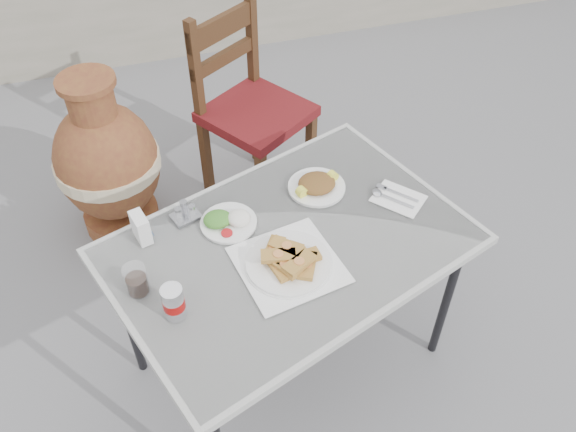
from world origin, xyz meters
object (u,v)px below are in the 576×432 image
object	(u,v)px
pide_plate	(289,259)
terracotta_urn	(108,163)
salad_chopped_plate	(317,185)
condiment_caddy	(185,213)
cafe_table	(290,252)
cola_glass	(137,281)
salad_rice_plate	(228,220)
soda_can	(174,302)
napkin_holder	(141,228)
chair	(250,108)

from	to	relation	value
pide_plate	terracotta_urn	xyz separation A→B (m)	(-0.53, 1.07, -0.34)
salad_chopped_plate	condiment_caddy	world-z (taller)	condiment_caddy
cafe_table	cola_glass	world-z (taller)	cola_glass
pide_plate	salad_rice_plate	xyz separation A→B (m)	(-0.14, 0.23, -0.01)
soda_can	condiment_caddy	xyz separation A→B (m)	(0.10, 0.39, -0.04)
pide_plate	cola_glass	size ratio (longest dim) A/B	3.52
soda_can	cola_glass	size ratio (longest dim) A/B	1.15
cafe_table	salad_rice_plate	bearing A→B (deg)	141.05
napkin_holder	terracotta_urn	bearing A→B (deg)	82.76
soda_can	chair	distance (m)	1.36
pide_plate	terracotta_urn	size ratio (longest dim) A/B	0.43
salad_chopped_plate	condiment_caddy	distance (m)	0.47
soda_can	chair	bearing A→B (deg)	66.51
pide_plate	cola_glass	bearing A→B (deg)	175.71
napkin_holder	terracotta_urn	size ratio (longest dim) A/B	0.12
salad_chopped_plate	napkin_holder	distance (m)	0.63
napkin_holder	chair	bearing A→B (deg)	42.03
salad_chopped_plate	terracotta_urn	distance (m)	1.11
soda_can	napkin_holder	size ratio (longest dim) A/B	1.17
cola_glass	condiment_caddy	world-z (taller)	cola_glass
salad_rice_plate	napkin_holder	bearing A→B (deg)	176.16
napkin_holder	chair	distance (m)	1.09
soda_can	chair	world-z (taller)	chair
cola_glass	condiment_caddy	size ratio (longest dim) A/B	0.90
condiment_caddy	pide_plate	bearing A→B (deg)	-47.77
cafe_table	soda_can	size ratio (longest dim) A/B	11.51
cafe_table	chair	distance (m)	1.06
napkin_holder	condiment_caddy	distance (m)	0.16
cafe_table	cola_glass	bearing A→B (deg)	-173.63
pide_plate	condiment_caddy	distance (m)	0.41
cola_glass	terracotta_urn	size ratio (longest dim) A/B	0.12
soda_can	terracotta_urn	bearing A→B (deg)	97.82
salad_rice_plate	soda_can	size ratio (longest dim) A/B	1.64
salad_rice_plate	terracotta_urn	xyz separation A→B (m)	(-0.39, 0.84, -0.33)
pide_plate	condiment_caddy	world-z (taller)	condiment_caddy
pide_plate	salad_rice_plate	distance (m)	0.27
cafe_table	terracotta_urn	bearing A→B (deg)	119.85
salad_rice_plate	condiment_caddy	world-z (taller)	condiment_caddy
soda_can	terracotta_urn	distance (m)	1.23
pide_plate	chair	bearing A→B (deg)	82.08
napkin_holder	terracotta_urn	xyz separation A→B (m)	(-0.11, 0.82, -0.37)
napkin_holder	soda_can	bearing A→B (deg)	-95.81
salad_rice_plate	salad_chopped_plate	world-z (taller)	salad_rice_plate
chair	terracotta_urn	distance (m)	0.70
chair	soda_can	bearing A→B (deg)	-146.62
pide_plate	chair	xyz separation A→B (m)	(0.16, 1.14, -0.23)
cafe_table	salad_rice_plate	size ratio (longest dim) A/B	7.00
napkin_holder	cafe_table	bearing A→B (deg)	-33.95
salad_rice_plate	salad_chopped_plate	distance (m)	0.35
salad_rice_plate	condiment_caddy	xyz separation A→B (m)	(-0.13, 0.07, 0.01)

